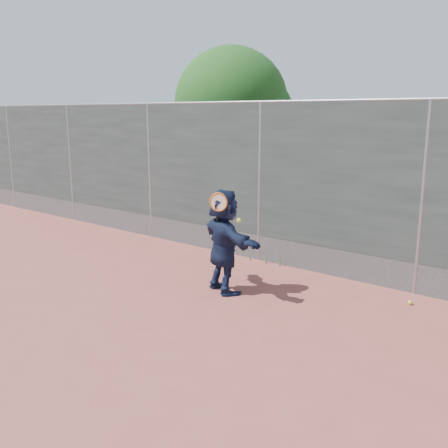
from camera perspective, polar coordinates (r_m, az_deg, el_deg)
The scene contains 7 objects.
ground at distance 7.34m, azimuth -12.00°, elevation -10.14°, with size 80.00×80.00×0.00m, color #9E4C42.
player at distance 7.85m, azimuth -0.00°, elevation -1.97°, with size 1.54×0.49×1.66m, color #16203D.
ball_ground at distance 8.03m, azimuth 20.49°, elevation -8.41°, with size 0.07×0.07×0.07m, color #C3D72F.
fence at distance 9.46m, azimuth 4.11°, elevation 5.15°, with size 20.00×0.06×3.03m.
swing_action at distance 7.50m, azimuth -0.43°, elevation 2.19°, with size 0.61×0.18×0.51m.
tree_left at distance 13.52m, azimuth 1.50°, elevation 13.17°, with size 3.15×3.00×4.53m.
weed_clump at distance 9.50m, azimuth 5.04°, elevation -3.77°, with size 0.68×0.07×0.30m.
Camera 1 is at (5.29, -4.25, 2.80)m, focal length 40.00 mm.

